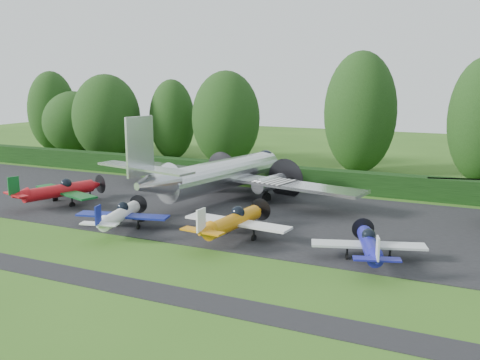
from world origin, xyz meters
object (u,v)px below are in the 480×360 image
at_px(light_plane_white, 120,215).
at_px(light_plane_blue, 370,245).
at_px(light_plane_red, 59,190).
at_px(transport_plane, 221,174).
at_px(light_plane_orange, 233,221).

xyz_separation_m(light_plane_white, light_plane_blue, (17.09, 0.65, -0.01)).
xyz_separation_m(light_plane_red, light_plane_blue, (26.20, -3.17, -0.18)).
xyz_separation_m(transport_plane, light_plane_red, (-11.27, -7.34, -1.01)).
xyz_separation_m(light_plane_orange, light_plane_blue, (9.01, -0.69, -0.15)).
relative_size(light_plane_red, light_plane_orange, 1.02).
distance_m(transport_plane, light_plane_white, 11.43).
height_order(light_plane_white, light_plane_orange, light_plane_orange).
xyz_separation_m(light_plane_red, light_plane_orange, (17.19, -2.48, -0.03)).
height_order(transport_plane, light_plane_blue, transport_plane).
xyz_separation_m(light_plane_red, light_plane_white, (9.10, -3.82, -0.17)).
distance_m(light_plane_white, light_plane_orange, 8.19).
bearing_deg(light_plane_red, light_plane_blue, -25.37).
bearing_deg(light_plane_blue, transport_plane, 163.28).
distance_m(transport_plane, light_plane_blue, 18.29).
xyz_separation_m(transport_plane, light_plane_white, (-2.17, -11.16, -1.18)).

